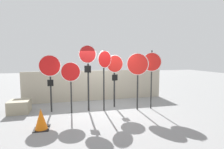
{
  "coord_description": "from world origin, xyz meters",
  "views": [
    {
      "loc": [
        -1.4,
        -7.21,
        2.24
      ],
      "look_at": [
        0.41,
        0.0,
        1.51
      ],
      "focal_mm": 28.0,
      "sensor_mm": 36.0,
      "label": 1
    }
  ],
  "objects_px": {
    "stop_sign_6": "(152,65)",
    "stop_sign_2": "(88,64)",
    "storage_crate": "(19,107)",
    "stop_sign_5": "(138,68)",
    "stop_sign_4": "(115,70)",
    "traffic_cone_0": "(41,119)",
    "stop_sign_1": "(71,75)",
    "stop_sign_0": "(50,70)",
    "stop_sign_3": "(104,65)"
  },
  "relations": [
    {
      "from": "stop_sign_2",
      "to": "stop_sign_5",
      "type": "bearing_deg",
      "value": 14.6
    },
    {
      "from": "stop_sign_2",
      "to": "stop_sign_4",
      "type": "distance_m",
      "value": 1.29
    },
    {
      "from": "stop_sign_0",
      "to": "traffic_cone_0",
      "type": "xyz_separation_m",
      "value": [
        -0.15,
        -1.74,
        -1.39
      ]
    },
    {
      "from": "stop_sign_5",
      "to": "stop_sign_6",
      "type": "xyz_separation_m",
      "value": [
        0.65,
        -0.0,
        0.08
      ]
    },
    {
      "from": "stop_sign_1",
      "to": "stop_sign_0",
      "type": "bearing_deg",
      "value": 159.4
    },
    {
      "from": "stop_sign_2",
      "to": "stop_sign_3",
      "type": "relative_size",
      "value": 1.08
    },
    {
      "from": "stop_sign_2",
      "to": "stop_sign_4",
      "type": "xyz_separation_m",
      "value": [
        1.22,
        0.29,
        -0.29
      ]
    },
    {
      "from": "stop_sign_2",
      "to": "stop_sign_3",
      "type": "xyz_separation_m",
      "value": [
        0.68,
        -0.11,
        -0.07
      ]
    },
    {
      "from": "stop_sign_0",
      "to": "stop_sign_6",
      "type": "relative_size",
      "value": 0.92
    },
    {
      "from": "stop_sign_4",
      "to": "storage_crate",
      "type": "height_order",
      "value": "stop_sign_4"
    },
    {
      "from": "stop_sign_0",
      "to": "stop_sign_2",
      "type": "xyz_separation_m",
      "value": [
        1.49,
        -0.2,
        0.27
      ]
    },
    {
      "from": "traffic_cone_0",
      "to": "stop_sign_0",
      "type": "bearing_deg",
      "value": 85.22
    },
    {
      "from": "stop_sign_3",
      "to": "stop_sign_5",
      "type": "xyz_separation_m",
      "value": [
        1.37,
        -0.23,
        -0.1
      ]
    },
    {
      "from": "stop_sign_1",
      "to": "stop_sign_6",
      "type": "bearing_deg",
      "value": 0.63
    },
    {
      "from": "stop_sign_2",
      "to": "stop_sign_3",
      "type": "height_order",
      "value": "stop_sign_2"
    },
    {
      "from": "stop_sign_0",
      "to": "storage_crate",
      "type": "relative_size",
      "value": 2.99
    },
    {
      "from": "stop_sign_0",
      "to": "storage_crate",
      "type": "bearing_deg",
      "value": 169.55
    },
    {
      "from": "stop_sign_6",
      "to": "storage_crate",
      "type": "relative_size",
      "value": 3.24
    },
    {
      "from": "stop_sign_2",
      "to": "stop_sign_3",
      "type": "distance_m",
      "value": 0.69
    },
    {
      "from": "stop_sign_4",
      "to": "stop_sign_5",
      "type": "relative_size",
      "value": 0.97
    },
    {
      "from": "stop_sign_6",
      "to": "traffic_cone_0",
      "type": "distance_m",
      "value": 4.75
    },
    {
      "from": "stop_sign_3",
      "to": "stop_sign_5",
      "type": "relative_size",
      "value": 1.05
    },
    {
      "from": "stop_sign_3",
      "to": "stop_sign_0",
      "type": "bearing_deg",
      "value": 142.02
    },
    {
      "from": "stop_sign_0",
      "to": "stop_sign_6",
      "type": "height_order",
      "value": "stop_sign_6"
    },
    {
      "from": "stop_sign_0",
      "to": "storage_crate",
      "type": "height_order",
      "value": "stop_sign_0"
    },
    {
      "from": "stop_sign_0",
      "to": "stop_sign_2",
      "type": "bearing_deg",
      "value": -6.89
    },
    {
      "from": "stop_sign_0",
      "to": "stop_sign_3",
      "type": "bearing_deg",
      "value": -7.48
    },
    {
      "from": "stop_sign_6",
      "to": "stop_sign_1",
      "type": "bearing_deg",
      "value": -157.17
    },
    {
      "from": "stop_sign_6",
      "to": "stop_sign_2",
      "type": "bearing_deg",
      "value": -161.4
    },
    {
      "from": "stop_sign_0",
      "to": "stop_sign_3",
      "type": "xyz_separation_m",
      "value": [
        2.17,
        -0.31,
        0.19
      ]
    },
    {
      "from": "stop_sign_1",
      "to": "stop_sign_4",
      "type": "distance_m",
      "value": 1.97
    },
    {
      "from": "stop_sign_5",
      "to": "stop_sign_1",
      "type": "bearing_deg",
      "value": -149.22
    },
    {
      "from": "stop_sign_2",
      "to": "stop_sign_1",
      "type": "bearing_deg",
      "value": -142.59
    },
    {
      "from": "stop_sign_0",
      "to": "stop_sign_4",
      "type": "xyz_separation_m",
      "value": [
        2.71,
        0.09,
        -0.03
      ]
    },
    {
      "from": "stop_sign_2",
      "to": "stop_sign_4",
      "type": "height_order",
      "value": "stop_sign_2"
    },
    {
      "from": "stop_sign_3",
      "to": "traffic_cone_0",
      "type": "height_order",
      "value": "stop_sign_3"
    },
    {
      "from": "stop_sign_1",
      "to": "stop_sign_4",
      "type": "height_order",
      "value": "stop_sign_4"
    },
    {
      "from": "stop_sign_1",
      "to": "stop_sign_6",
      "type": "distance_m",
      "value": 3.4
    },
    {
      "from": "stop_sign_1",
      "to": "stop_sign_4",
      "type": "bearing_deg",
      "value": 17.09
    },
    {
      "from": "stop_sign_5",
      "to": "storage_crate",
      "type": "relative_size",
      "value": 3.09
    },
    {
      "from": "stop_sign_2",
      "to": "stop_sign_4",
      "type": "relative_size",
      "value": 1.17
    },
    {
      "from": "stop_sign_5",
      "to": "stop_sign_0",
      "type": "bearing_deg",
      "value": -154.17
    },
    {
      "from": "stop_sign_3",
      "to": "stop_sign_4",
      "type": "height_order",
      "value": "stop_sign_3"
    },
    {
      "from": "stop_sign_4",
      "to": "stop_sign_6",
      "type": "height_order",
      "value": "stop_sign_6"
    },
    {
      "from": "storage_crate",
      "to": "stop_sign_5",
      "type": "bearing_deg",
      "value": -9.36
    },
    {
      "from": "stop_sign_2",
      "to": "storage_crate",
      "type": "bearing_deg",
      "value": -165.1
    },
    {
      "from": "traffic_cone_0",
      "to": "storage_crate",
      "type": "bearing_deg",
      "value": 119.05
    },
    {
      "from": "stop_sign_1",
      "to": "traffic_cone_0",
      "type": "xyz_separation_m",
      "value": [
        -0.95,
        -1.38,
        -1.23
      ]
    },
    {
      "from": "stop_sign_2",
      "to": "stop_sign_5",
      "type": "xyz_separation_m",
      "value": [
        2.04,
        -0.34,
        -0.17
      ]
    },
    {
      "from": "stop_sign_1",
      "to": "stop_sign_3",
      "type": "distance_m",
      "value": 1.41
    }
  ]
}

